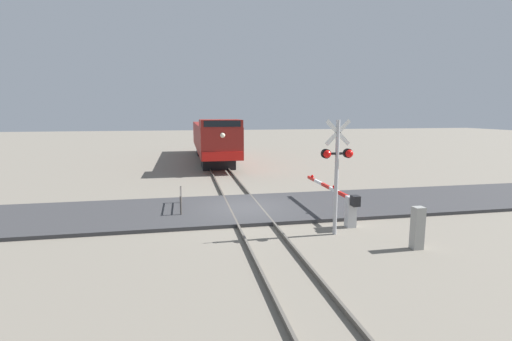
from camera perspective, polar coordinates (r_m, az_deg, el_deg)
name	(u,v)px	position (r m, az deg, el deg)	size (l,w,h in m)	color
ground_plane	(245,210)	(17.26, -1.67, -6.09)	(160.00, 160.00, 0.00)	gray
rail_track_left	(230,209)	(17.14, -4.05, -5.95)	(0.08, 80.00, 0.15)	#59544C
rail_track_right	(260,208)	(17.36, 0.68, -5.73)	(0.08, 80.00, 0.15)	#59544C
road_surface	(245,208)	(17.24, -1.67, -5.85)	(36.00, 5.22, 0.15)	#38383A
locomotive	(213,138)	(34.94, -6.66, 4.93)	(3.04, 18.19, 3.95)	black
crossing_signal	(337,164)	(13.63, 12.35, 1.05)	(1.18, 0.33, 4.23)	#ADADB2
crossing_gate	(344,202)	(15.61, 13.33, -4.77)	(0.36, 5.59, 1.34)	silver
utility_cabinet	(417,228)	(13.41, 23.57, -8.11)	(0.36, 0.31, 1.42)	#999993
guard_railing	(181,198)	(17.22, -11.47, -4.20)	(0.08, 2.28, 0.95)	#4C4742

